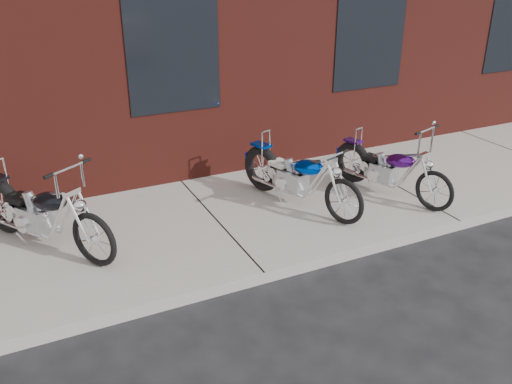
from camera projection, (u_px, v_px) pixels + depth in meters
ground at (265, 284)px, 6.29m from camera, size 120.00×120.00×0.00m
sidewalk at (216, 224)px, 7.49m from camera, size 22.00×3.00×0.15m
chopper_purple at (388, 171)px, 8.08m from camera, size 0.76×2.00×1.16m
chopper_blue at (297, 179)px, 7.74m from camera, size 0.86×2.14×0.97m
chopper_third at (41, 216)px, 6.62m from camera, size 1.40×2.01×1.19m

